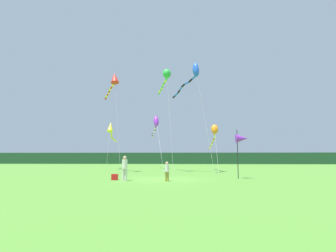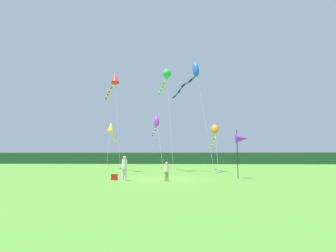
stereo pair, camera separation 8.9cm
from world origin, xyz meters
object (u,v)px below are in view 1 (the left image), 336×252
Objects in this scene: kite_blue at (193,74)px; person_child at (167,170)px; banner_flag_pole at (242,139)px; kite_red at (114,80)px; cooler_box at (115,177)px; kite_green at (166,76)px; kite_orange at (214,134)px; person_adult at (125,167)px; kite_yellow at (111,129)px; kite_purple at (156,124)px.

person_child is at bearing -102.89° from kite_blue.
kite_red is (-12.34, 8.21, 7.31)m from banner_flag_pole.
cooler_box is 0.04× the size of kite_green.
kite_orange is 0.85× the size of kite_red.
kite_yellow is at bearing 108.39° from person_adult.
kite_blue is (6.04, 8.90, 10.32)m from cooler_box.
kite_orange is at bearing 69.46° from person_child.
banner_flag_pole is 21.45m from kite_yellow.
kite_red is at bearing 173.42° from kite_blue.
kite_yellow reaches higher than cooler_box.
kite_red is (-6.68, 10.71, 9.61)m from person_child.
banner_flag_pole is (9.48, 1.72, 2.83)m from cooler_box.
kite_purple reaches higher than person_child.
kite_purple is 9.50m from kite_red.
banner_flag_pole reaches higher than person_child.
person_adult is at bearing 176.15° from person_child.
cooler_box is at bearing 168.44° from person_child.
kite_purple is 1.33× the size of kite_yellow.
person_adult is 14.83m from kite_orange.
person_child is 20.69m from kite_yellow.
kite_orange is (4.67, 12.46, 3.56)m from person_child.
kite_blue is 7.25m from kite_orange.
kite_orange reaches higher than banner_flag_pole.
banner_flag_pole is 0.51× the size of kite_yellow.
kite_orange is at bearing 53.99° from cooler_box.
kite_purple is at bearing 86.23° from cooler_box.
banner_flag_pole is 10.09m from kite_orange.
kite_green is at bearing -75.19° from kite_purple.
kite_green is 5.94m from kite_red.
kite_purple is at bearing 89.00° from person_adult.
person_child is 19.26m from kite_purple.
kite_red is at bearing -176.50° from kite_green.
person_adult is 1.27m from cooler_box.
kite_green is (1.90, -7.20, 4.57)m from kite_purple.
kite_blue is 1.04× the size of kite_red.
cooler_box is 0.04× the size of kite_purple.
kite_yellow is (-14.58, 15.54, 2.51)m from banner_flag_pole.
cooler_box is 18.77m from kite_yellow.
person_child is 0.18× the size of kite_yellow.
kite_yellow is at bearing 143.10° from kite_blue.
kite_yellow reaches higher than person_child.
kite_orange is (7.65, 12.26, 3.34)m from person_adult.
kite_green is (-0.76, 11.07, 10.06)m from person_child.
kite_orange is at bearing -38.38° from kite_purple.
kite_green is at bearing 155.03° from kite_blue.
kite_blue is at bearing -36.90° from kite_yellow.
kite_red is at bearing 121.95° from person_child.
kite_blue reaches higher than kite_red.
kite_blue is 14.78m from kite_yellow.
kite_purple is (-2.67, 18.27, 5.49)m from person_child.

